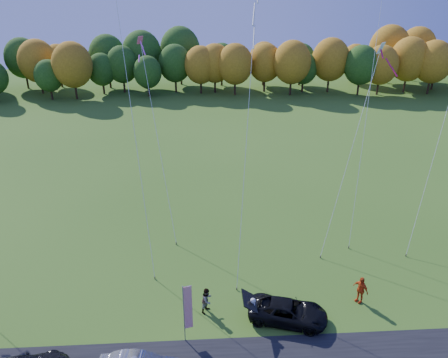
{
  "coord_description": "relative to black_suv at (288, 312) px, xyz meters",
  "views": [
    {
      "loc": [
        -1.56,
        -20.0,
        19.37
      ],
      "look_at": [
        0.0,
        6.0,
        7.0
      ],
      "focal_mm": 35.0,
      "sensor_mm": 36.0,
      "label": 1
    }
  ],
  "objects": [
    {
      "name": "ground",
      "position": [
        -3.57,
        -0.25,
        -0.67
      ],
      "size": [
        160.0,
        160.0,
        0.0
      ],
      "primitive_type": "plane",
      "color": "#345E19"
    },
    {
      "name": "tree_line",
      "position": [
        -3.57,
        54.75,
        -0.67
      ],
      "size": [
        116.0,
        12.0,
        10.0
      ],
      "primitive_type": null,
      "color": "#1E4711",
      "rests_on": "ground"
    },
    {
      "name": "black_suv",
      "position": [
        0.0,
        0.0,
        0.0
      ],
      "size": [
        5.22,
        3.49,
        1.33
      ],
      "primitive_type": "imported",
      "rotation": [
        0.0,
        0.0,
        1.28
      ],
      "color": "black",
      "rests_on": "ground"
    },
    {
      "name": "person_tailgate_a",
      "position": [
        -2.15,
        -0.06,
        0.27
      ],
      "size": [
        0.56,
        0.75,
        1.86
      ],
      "primitive_type": "imported",
      "rotation": [
        0.0,
        0.0,
        1.75
      ],
      "color": "silver",
      "rests_on": "ground"
    },
    {
      "name": "person_tailgate_b",
      "position": [
        -4.9,
        1.12,
        0.19
      ],
      "size": [
        1.01,
        1.06,
        1.72
      ],
      "primitive_type": "imported",
      "rotation": [
        0.0,
        0.0,
        0.95
      ],
      "color": "gray",
      "rests_on": "ground"
    },
    {
      "name": "person_east",
      "position": [
        4.95,
        1.41,
        0.29
      ],
      "size": [
        1.01,
        1.19,
        1.91
      ],
      "primitive_type": "imported",
      "rotation": [
        0.0,
        0.0,
        -0.98
      ],
      "color": "#D04113",
      "rests_on": "ground"
    },
    {
      "name": "feather_flag",
      "position": [
        -6.06,
        -1.19,
        1.74
      ],
      "size": [
        0.51,
        0.19,
        3.94
      ],
      "color": "#999999",
      "rests_on": "ground"
    },
    {
      "name": "kite_delta_blue",
      "position": [
        -9.93,
        9.11,
        14.43
      ],
      "size": [
        4.53,
        10.26,
        30.72
      ],
      "color": "#4C3F33",
      "rests_on": "ground"
    },
    {
      "name": "kite_parafoil_orange",
      "position": [
        8.21,
        12.7,
        14.56
      ],
      "size": [
        5.59,
        11.22,
        30.69
      ],
      "color": "#4C3F33",
      "rests_on": "ground"
    },
    {
      "name": "kite_delta_red",
      "position": [
        -1.94,
        7.02,
        9.53
      ],
      "size": [
        3.15,
        8.69,
        20.42
      ],
      "color": "#4C3F33",
      "rests_on": "ground"
    },
    {
      "name": "kite_parafoil_rainbow",
      "position": [
        12.91,
        9.7,
        7.19
      ],
      "size": [
        6.78,
        7.74,
        15.95
      ],
      "color": "#4C3F33",
      "rests_on": "ground"
    },
    {
      "name": "kite_diamond_white",
      "position": [
        5.87,
        8.73,
        6.7
      ],
      "size": [
        5.02,
        5.6,
        15.28
      ],
      "color": "#4C3F33",
      "rests_on": "ground"
    },
    {
      "name": "kite_diamond_pink",
      "position": [
        -8.41,
        12.51,
        6.69
      ],
      "size": [
        3.06,
        8.13,
        15.09
      ],
      "color": "#4C3F33",
      "rests_on": "ground"
    }
  ]
}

